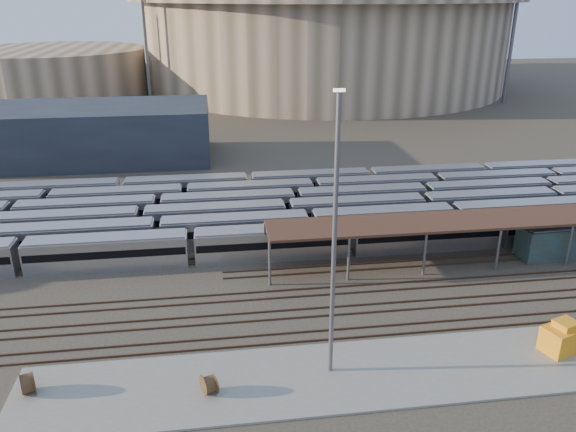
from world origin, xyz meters
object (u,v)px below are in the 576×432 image
(cable_reel_east, at_px, (209,384))
(yard_light_pole, at_px, (334,242))
(yellow_equipment, at_px, (563,338))
(cable_reel_west, at_px, (28,383))

(cable_reel_east, xyz_separation_m, yard_light_pole, (9.89, 1.51, 10.79))
(yellow_equipment, bearing_deg, yard_light_pole, 161.46)
(yard_light_pole, bearing_deg, yellow_equipment, 0.27)
(yard_light_pole, bearing_deg, cable_reel_east, -171.33)
(yellow_equipment, bearing_deg, cable_reel_east, 164.20)
(cable_reel_west, relative_size, yard_light_pole, 0.08)
(cable_reel_east, bearing_deg, cable_reel_west, 172.09)
(cable_reel_west, xyz_separation_m, yellow_equipment, (44.47, -0.33, 0.24))
(yard_light_pole, distance_m, yellow_equipment, 23.13)
(cable_reel_east, distance_m, yellow_equipment, 30.57)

